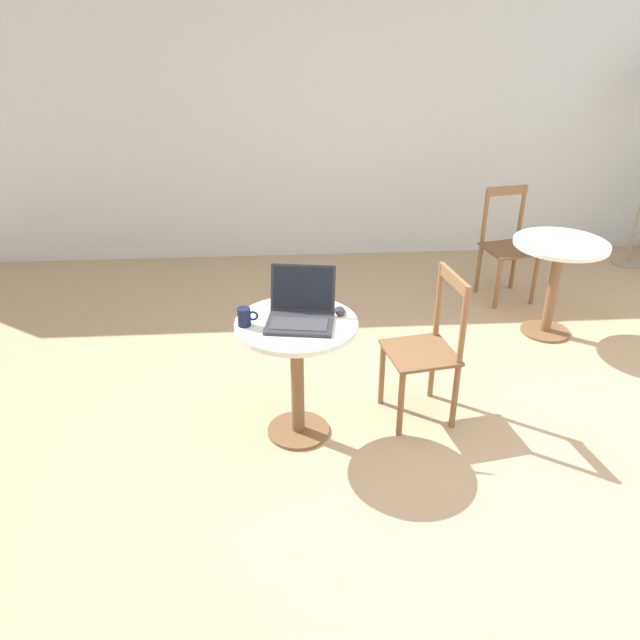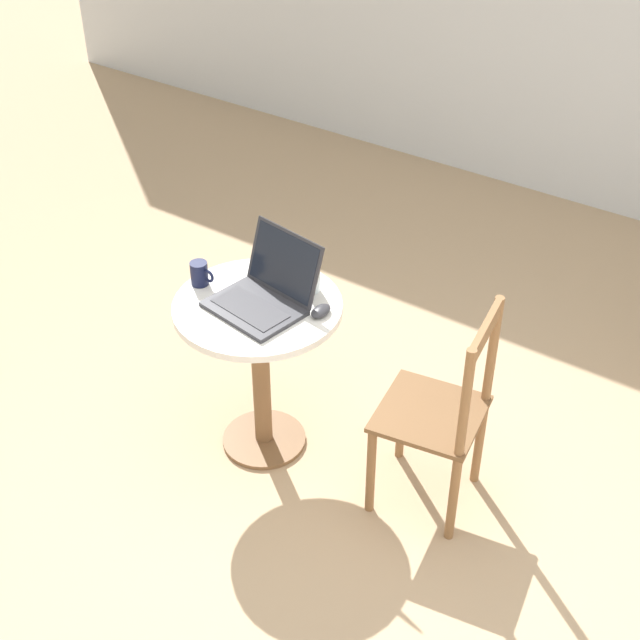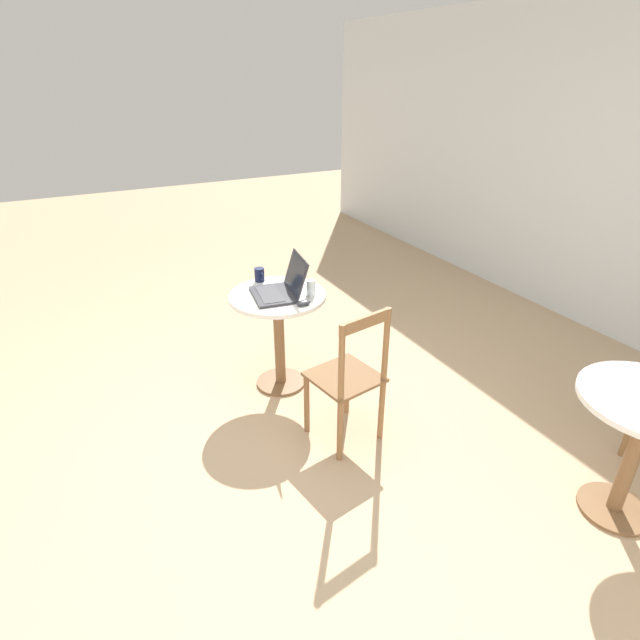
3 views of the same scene
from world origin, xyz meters
The scene contains 7 objects.
ground_plane centered at (0.00, 0.00, 0.00)m, with size 16.00×16.00×0.00m, color tan.
cafe_table_near centered at (-0.58, 0.35, 0.55)m, with size 0.67×0.67×0.73m.
chair_near_right centered at (0.19, 0.48, 0.45)m, with size 0.44×0.44×0.92m.
laptop centered at (-0.55, 0.36, 0.78)m, with size 0.40×0.39×0.26m.
mouse centered at (-0.33, 0.44, 0.75)m, with size 0.06×0.10×0.03m.
mug centered at (-0.85, 0.33, 0.78)m, with size 0.11×0.07×0.10m.
drinking_glass centered at (-0.45, 0.55, 0.78)m, with size 0.06×0.06×0.11m.
Camera 2 is at (1.24, -1.83, 2.71)m, focal length 50.00 mm.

